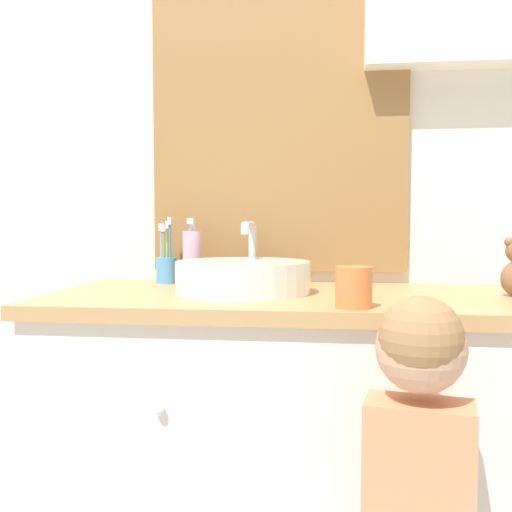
{
  "coord_description": "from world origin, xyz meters",
  "views": [
    {
      "loc": [
        0.07,
        -1.16,
        0.98
      ],
      "look_at": [
        -0.11,
        0.26,
        0.89
      ],
      "focal_mm": 40.0,
      "sensor_mm": 36.0,
      "label": 1
    }
  ],
  "objects_px": {
    "drinking_cup": "(354,287)",
    "toothbrush_holder": "(166,267)",
    "soap_dispenser": "(192,257)",
    "sink_basin": "(244,276)",
    "child_figure": "(419,478)"
  },
  "relations": [
    {
      "from": "drinking_cup",
      "to": "child_figure",
      "type": "bearing_deg",
      "value": -62.24
    },
    {
      "from": "toothbrush_holder",
      "to": "child_figure",
      "type": "xyz_separation_m",
      "value": [
        0.65,
        -0.64,
        -0.33
      ]
    },
    {
      "from": "sink_basin",
      "to": "soap_dispenser",
      "type": "distance_m",
      "value": 0.26
    },
    {
      "from": "child_figure",
      "to": "drinking_cup",
      "type": "bearing_deg",
      "value": 117.76
    },
    {
      "from": "soap_dispenser",
      "to": "child_figure",
      "type": "bearing_deg",
      "value": -47.67
    },
    {
      "from": "drinking_cup",
      "to": "soap_dispenser",
      "type": "bearing_deg",
      "value": 137.94
    },
    {
      "from": "drinking_cup",
      "to": "toothbrush_holder",
      "type": "bearing_deg",
      "value": 141.64
    },
    {
      "from": "soap_dispenser",
      "to": "sink_basin",
      "type": "bearing_deg",
      "value": -45.11
    },
    {
      "from": "toothbrush_holder",
      "to": "soap_dispenser",
      "type": "relative_size",
      "value": 1.02
    },
    {
      "from": "drinking_cup",
      "to": "sink_basin",
      "type": "bearing_deg",
      "value": 140.12
    },
    {
      "from": "toothbrush_holder",
      "to": "soap_dispenser",
      "type": "bearing_deg",
      "value": -10.85
    },
    {
      "from": "child_figure",
      "to": "toothbrush_holder",
      "type": "bearing_deg",
      "value": 135.57
    },
    {
      "from": "soap_dispenser",
      "to": "drinking_cup",
      "type": "height_order",
      "value": "soap_dispenser"
    },
    {
      "from": "soap_dispenser",
      "to": "child_figure",
      "type": "relative_size",
      "value": 0.23
    },
    {
      "from": "sink_basin",
      "to": "child_figure",
      "type": "distance_m",
      "value": 0.67
    }
  ]
}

